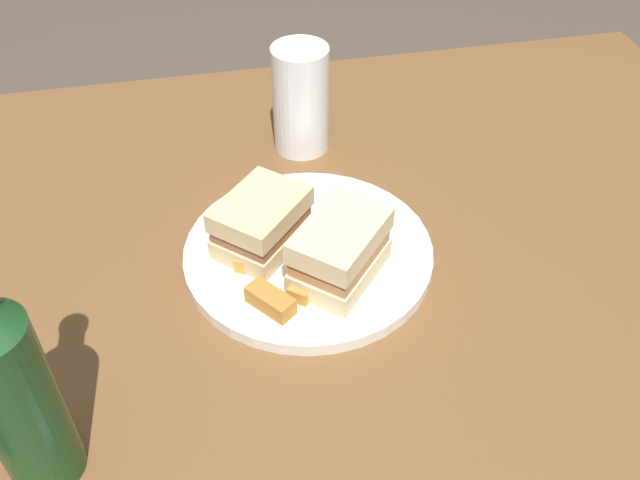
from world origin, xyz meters
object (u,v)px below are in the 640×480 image
sandwich_half_left (262,223)px  cider_bottle (12,390)px  sandwich_half_right (337,251)px  pint_glass (301,104)px  plate (308,253)px

sandwich_half_left → cider_bottle: cider_bottle is taller
sandwich_half_right → pint_glass: size_ratio=0.88×
plate → sandwich_half_left: bearing=159.7°
plate → sandwich_half_right: (0.02, -0.05, 0.04)m
sandwich_half_left → cider_bottle: 0.33m
cider_bottle → sandwich_half_left: bearing=45.9°
sandwich_half_left → pint_glass: bearing=67.9°
sandwich_half_left → sandwich_half_right: sandwich_half_right is taller
sandwich_half_left → pint_glass: pint_glass is taller
sandwich_half_right → plate: bearing=115.1°
plate → sandwich_half_right: bearing=-64.9°
pint_glass → sandwich_half_right: bearing=-92.4°
sandwich_half_right → cider_bottle: 0.34m
sandwich_half_left → pint_glass: (0.08, 0.21, 0.02)m
sandwich_half_left → pint_glass: size_ratio=0.86×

